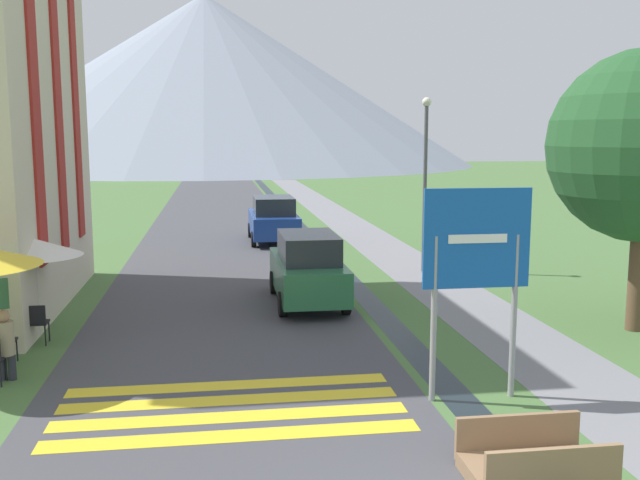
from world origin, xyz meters
name	(u,v)px	position (x,y,z in m)	size (l,w,h in m)	color
ground_plane	(289,249)	(0.00, 20.00, 0.00)	(160.00, 160.00, 0.00)	#476B38
road	(220,219)	(-2.50, 30.00, 0.00)	(6.40, 60.00, 0.01)	#424247
footpath	(338,217)	(3.60, 30.00, 0.00)	(2.20, 60.00, 0.01)	slate
drainage_channel	(292,217)	(1.20, 30.00, 0.00)	(0.60, 60.00, 0.00)	black
crosswalk_marking	(231,408)	(-2.50, 4.42, 0.01)	(5.44, 2.54, 0.01)	yellow
mountain_distant	(206,80)	(-3.75, 96.41, 11.63)	(73.86, 73.86, 23.26)	gray
road_sign	(476,260)	(1.41, 4.30, 2.30)	(1.76, 0.11, 3.45)	gray
footbridge	(534,462)	(1.20, 1.53, 0.23)	(1.70, 1.10, 0.65)	#846647
parked_car_near	(308,268)	(-0.40, 11.23, 0.91)	(1.71, 4.10, 1.82)	#28663D
parked_car_far	(273,219)	(-0.41, 21.83, 0.91)	(1.91, 4.19, 1.82)	navy
cafe_chair_near_left	(3,339)	(-6.65, 7.16, 0.51)	(0.40, 0.40, 0.85)	black
cafe_chair_far_left	(33,304)	(-6.78, 9.98, 0.51)	(0.40, 0.40, 0.85)	black
cafe_chair_middle	(37,321)	(-6.35, 8.45, 0.51)	(0.40, 0.40, 0.85)	black
cafe_umbrella_middle_white	(34,247)	(-6.48, 9.11, 1.93)	(1.99, 1.99, 2.12)	#B7B2A8
person_seated_far	(5,341)	(-6.38, 6.33, 0.70)	(0.32, 0.32, 1.27)	#282833
person_standing_terrace	(5,303)	(-6.81, 7.96, 1.01)	(0.32, 0.32, 1.74)	#282833
streetlamp	(425,170)	(3.74, 14.93, 3.18)	(0.28, 0.28, 5.39)	#515156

